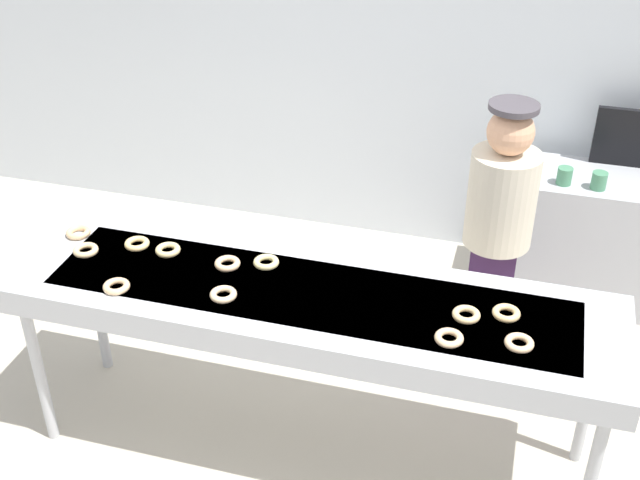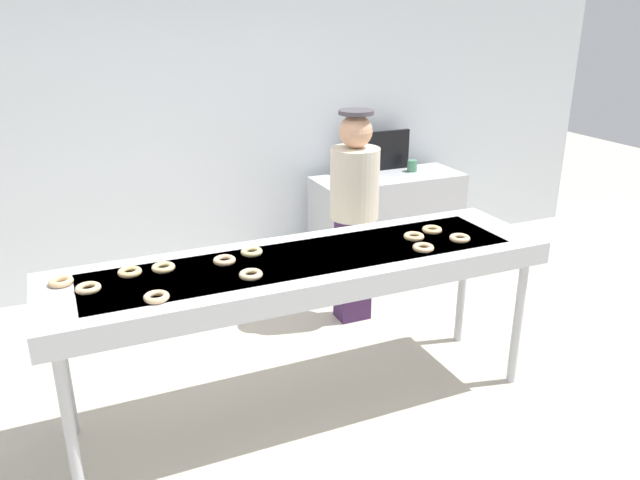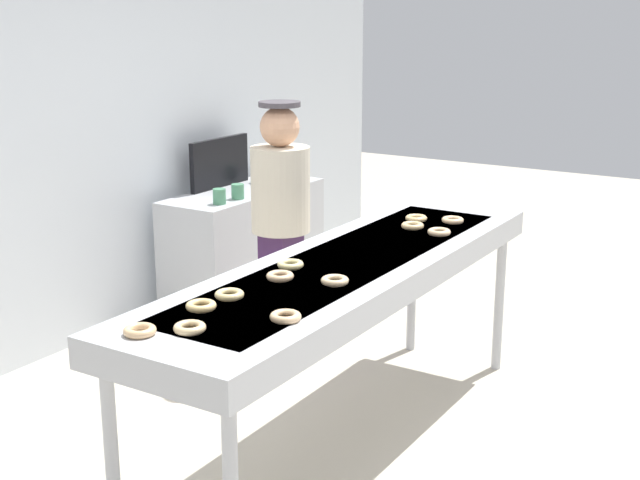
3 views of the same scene
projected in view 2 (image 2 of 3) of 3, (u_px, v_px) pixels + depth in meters
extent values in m
plane|color=beige|center=(307.00, 405.00, 3.77)|extent=(16.00, 16.00, 0.00)
cube|color=silver|center=(203.00, 101.00, 5.14)|extent=(8.00, 0.12, 3.06)
cube|color=#B7BABF|center=(305.00, 268.00, 3.45)|extent=(2.82, 0.74, 0.13)
cube|color=slate|center=(305.00, 264.00, 3.44)|extent=(2.39, 0.52, 0.08)
cylinder|color=#B7BABF|center=(70.00, 431.00, 2.88)|extent=(0.06, 0.06, 0.84)
cylinder|color=#B7BABF|center=(517.00, 323.00, 3.86)|extent=(0.06, 0.06, 0.84)
cylinder|color=#B7BABF|center=(64.00, 368.00, 3.38)|extent=(0.06, 0.06, 0.84)
cylinder|color=#B7BABF|center=(462.00, 287.00, 4.36)|extent=(0.06, 0.06, 0.84)
torus|color=#F5CF92|center=(88.00, 288.00, 3.01)|extent=(0.14, 0.14, 0.03)
torus|color=#E7D48A|center=(252.00, 252.00, 3.46)|extent=(0.17, 0.17, 0.03)
torus|color=#F0C28E|center=(224.00, 260.00, 3.34)|extent=(0.14, 0.14, 0.03)
torus|color=#F6C994|center=(460.00, 238.00, 3.66)|extent=(0.17, 0.17, 0.03)
torus|color=#EAC485|center=(414.00, 236.00, 3.69)|extent=(0.15, 0.15, 0.03)
torus|color=#EACE88|center=(163.00, 267.00, 3.25)|extent=(0.17, 0.17, 0.03)
torus|color=beige|center=(251.00, 274.00, 3.17)|extent=(0.13, 0.13, 0.03)
torus|color=#F4CA84|center=(432.00, 230.00, 3.80)|extent=(0.17, 0.17, 0.03)
torus|color=#F7CF83|center=(130.00, 272.00, 3.20)|extent=(0.17, 0.17, 0.03)
torus|color=#F3C288|center=(61.00, 281.00, 3.09)|extent=(0.16, 0.16, 0.03)
torus|color=#EEC18C|center=(156.00, 297.00, 2.92)|extent=(0.16, 0.16, 0.03)
torus|color=beige|center=(423.00, 248.00, 3.52)|extent=(0.17, 0.17, 0.03)
cube|color=#3A1F46|center=(353.00, 268.00, 4.70)|extent=(0.24, 0.18, 0.82)
cylinder|color=beige|center=(355.00, 183.00, 4.46)|extent=(0.36, 0.36, 0.52)
sphere|color=#E0A37C|center=(356.00, 131.00, 4.33)|extent=(0.24, 0.24, 0.24)
cylinder|color=#474248|center=(356.00, 112.00, 4.28)|extent=(0.25, 0.25, 0.03)
cube|color=#B7BABF|center=(387.00, 220.00, 5.73)|extent=(1.37, 0.53, 0.84)
cylinder|color=#4C8C66|center=(350.00, 179.00, 5.27)|extent=(0.09, 0.09, 0.10)
cylinder|color=#4C8C66|center=(371.00, 177.00, 5.34)|extent=(0.09, 0.09, 0.10)
cylinder|color=#4C8C66|center=(412.00, 166.00, 5.72)|extent=(0.09, 0.09, 0.10)
cube|color=black|center=(378.00, 151.00, 5.70)|extent=(0.64, 0.04, 0.36)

